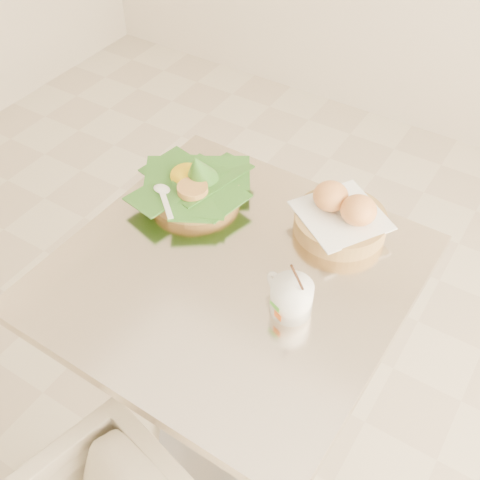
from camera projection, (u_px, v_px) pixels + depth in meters
The scene contains 5 objects.
floor at pixel (201, 407), 1.86m from camera, with size 3.60×3.60×0.00m, color beige.
cafe_table at pixel (232, 333), 1.41m from camera, with size 0.71×0.71×0.75m.
rice_basket at pixel (194, 183), 1.40m from camera, with size 0.26×0.27×0.13m.
bread_basket at pixel (341, 217), 1.31m from camera, with size 0.24×0.24×0.11m.
coffee_mug at pixel (291, 297), 1.15m from camera, with size 0.11×0.09×0.14m.
Camera 1 is at (0.61, -0.74, 1.68)m, focal length 45.00 mm.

